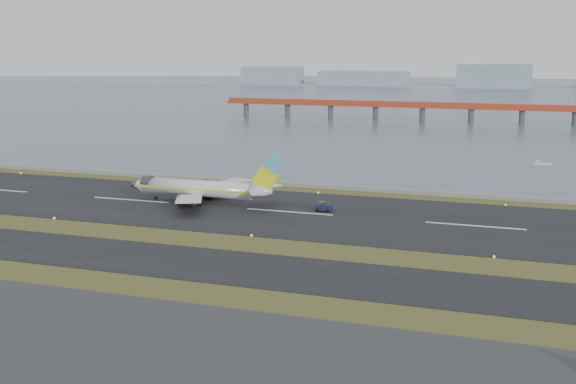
{
  "coord_description": "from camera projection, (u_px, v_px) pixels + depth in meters",
  "views": [
    {
      "loc": [
        50.23,
        -117.17,
        35.14
      ],
      "look_at": [
        2.46,
        22.0,
        6.22
      ],
      "focal_mm": 45.0,
      "sensor_mm": 36.0,
      "label": 1
    }
  ],
  "objects": [
    {
      "name": "ground",
      "position": [
        236.0,
        247.0,
        131.52
      ],
      "size": [
        1000.0,
        1000.0,
        0.0
      ],
      "primitive_type": "plane",
      "color": "#3F4D1B",
      "rests_on": "ground"
    },
    {
      "name": "taxiway_strip",
      "position": [
        208.0,
        264.0,
        120.38
      ],
      "size": [
        1000.0,
        18.0,
        0.1
      ],
      "primitive_type": "cube",
      "color": "black",
      "rests_on": "ground"
    },
    {
      "name": "apron_strip",
      "position": [
        43.0,
        370.0,
        80.47
      ],
      "size": [
        1000.0,
        50.0,
        0.1
      ],
      "primitive_type": "cube",
      "color": "#303032",
      "rests_on": "ground"
    },
    {
      "name": "bay_water",
      "position": [
        468.0,
        97.0,
        558.44
      ],
      "size": [
        1400.0,
        800.0,
        1.3
      ],
      "primitive_type": "cube",
      "color": "#4C5C6D",
      "rests_on": "ground"
    },
    {
      "name": "pushback_tug",
      "position": [
        323.0,
        207.0,
        159.84
      ],
      "size": [
        3.51,
        2.11,
        2.23
      ],
      "rotation": [
        0.0,
        0.0,
        -0.01
      ],
      "color": "#151A3C",
      "rests_on": "ground"
    },
    {
      "name": "airliner",
      "position": [
        203.0,
        189.0,
        168.12
      ],
      "size": [
        38.52,
        32.89,
        12.8
      ],
      "color": "silver",
      "rests_on": "ground"
    },
    {
      "name": "red_pier",
      "position": [
        471.0,
        108.0,
        355.77
      ],
      "size": [
        260.0,
        5.0,
        10.2
      ],
      "color": "#B83F1F",
      "rests_on": "ground"
    },
    {
      "name": "runway_strip",
      "position": [
        289.0,
        212.0,
        159.36
      ],
      "size": [
        1000.0,
        45.0,
        0.1
      ],
      "primitive_type": "cube",
      "color": "black",
      "rests_on": "ground"
    },
    {
      "name": "seawall",
      "position": [
        327.0,
        186.0,
        187.11
      ],
      "size": [
        1000.0,
        2.5,
        1.0
      ],
      "primitive_type": "cube",
      "color": "gray",
      "rests_on": "ground"
    },
    {
      "name": "far_shoreline",
      "position": [
        498.0,
        81.0,
        701.43
      ],
      "size": [
        1400.0,
        80.0,
        60.5
      ],
      "color": "#91A1AC",
      "rests_on": "ground"
    },
    {
      "name": "workboat_near",
      "position": [
        541.0,
        164.0,
        225.08
      ],
      "size": [
        6.41,
        3.61,
        1.48
      ],
      "rotation": [
        0.0,
        0.0,
        0.29
      ],
      "color": "#B9B9BD",
      "rests_on": "ground"
    }
  ]
}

